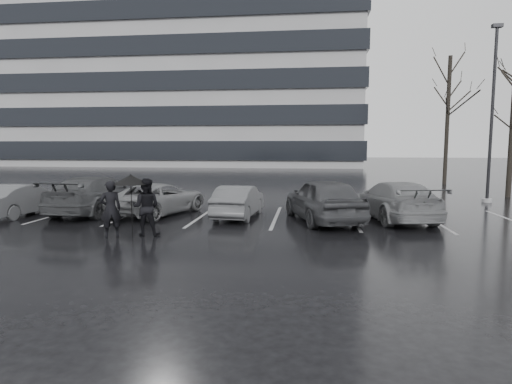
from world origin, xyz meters
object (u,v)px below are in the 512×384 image
object	(u,v)px
pedestrian_left	(111,209)
tree_north	(447,121)
car_west_a	(239,201)
car_west_b	(159,199)
car_east	(395,200)
car_west_c	(97,195)
pedestrian_right	(146,207)
car_main	(323,199)
car_west_d	(22,200)
lamp_post	(492,123)

from	to	relation	value
pedestrian_left	tree_north	distance (m)	24.00
car_west_a	car_west_b	size ratio (longest dim) A/B	0.83
car_west_b	car_east	distance (m)	8.81
car_west_c	car_east	size ratio (longest dim) A/B	1.05
pedestrian_right	pedestrian_left	bearing A→B (deg)	13.08
car_east	tree_north	world-z (taller)	tree_north
pedestrian_left	car_west_a	bearing A→B (deg)	-160.78
car_west_a	pedestrian_right	size ratio (longest dim) A/B	2.13
car_main	tree_north	world-z (taller)	tree_north
car_east	pedestrian_left	bearing A→B (deg)	13.20
car_west_d	tree_north	distance (m)	25.43
pedestrian_left	car_east	bearing A→B (deg)	172.97
car_west_c	tree_north	xyz separation A→B (m)	(17.49, 14.31, 3.52)
car_west_c	car_main	bearing A→B (deg)	178.71
tree_north	lamp_post	bearing A→B (deg)	-95.48
car_west_b	lamp_post	bearing A→B (deg)	-142.48
car_west_b	tree_north	size ratio (longest dim) A/B	0.51
car_main	pedestrian_right	distance (m)	6.08
car_west_c	car_east	xyz separation A→B (m)	(11.35, -0.18, -0.03)
car_main	car_west_d	distance (m)	11.36
car_east	lamp_post	size ratio (longest dim) A/B	0.59
car_west_a	car_west_d	world-z (taller)	car_west_d
lamp_post	car_main	bearing A→B (deg)	-142.66
car_east	tree_north	distance (m)	16.14
car_west_a	pedestrian_left	bearing A→B (deg)	54.85
car_west_b	pedestrian_left	xyz separation A→B (m)	(0.00, -4.16, 0.22)
car_west_a	pedestrian_left	xyz separation A→B (m)	(-3.15, -3.83, 0.23)
car_west_c	car_west_d	xyz separation A→B (m)	(-2.57, -0.88, -0.12)
car_west_c	car_west_d	size ratio (longest dim) A/B	1.37
pedestrian_right	lamp_post	size ratio (longest dim) A/B	0.21
car_east	car_main	bearing A→B (deg)	3.23
car_west_d	tree_north	xyz separation A→B (m)	(20.06, 15.19, 3.65)
pedestrian_right	tree_north	size ratio (longest dim) A/B	0.20
car_west_b	tree_north	bearing A→B (deg)	-118.77
lamp_post	tree_north	size ratio (longest dim) A/B	0.95
car_west_b	car_west_a	bearing A→B (deg)	-168.40
pedestrian_left	car_west_c	bearing A→B (deg)	-89.76
car_west_a	car_main	bearing A→B (deg)	174.86
car_west_d	car_east	distance (m)	13.93
car_west_d	pedestrian_right	size ratio (longest dim) A/B	2.15
pedestrian_right	car_main	bearing A→B (deg)	-156.57
car_west_a	lamp_post	size ratio (longest dim) A/B	0.45
car_main	tree_north	bearing A→B (deg)	-136.75
pedestrian_left	tree_north	bearing A→B (deg)	-160.30
pedestrian_left	pedestrian_right	size ratio (longest dim) A/B	0.97
pedestrian_right	car_west_c	bearing A→B (deg)	-53.60
car_west_d	lamp_post	bearing A→B (deg)	-157.32
car_main	pedestrian_right	size ratio (longest dim) A/B	2.67
car_east	pedestrian_right	xyz separation A→B (m)	(-7.86, -3.64, 0.16)
car_main	car_east	bearing A→B (deg)	177.43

